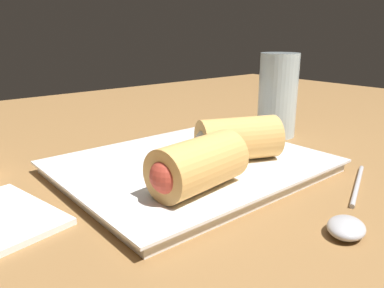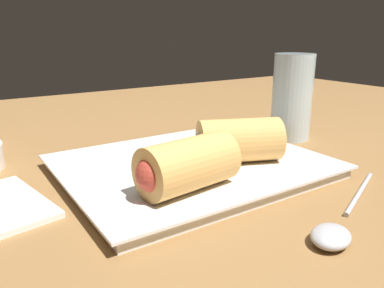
% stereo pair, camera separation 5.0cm
% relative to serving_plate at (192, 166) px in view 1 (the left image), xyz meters
% --- Properties ---
extents(table_surface, '(1.80, 1.40, 0.02)m').
position_rel_serving_plate_xyz_m(table_surface, '(-0.01, -0.02, -0.02)').
color(table_surface, olive).
rests_on(table_surface, ground).
extents(serving_plate, '(0.30, 0.25, 0.01)m').
position_rel_serving_plate_xyz_m(serving_plate, '(0.00, 0.00, 0.00)').
color(serving_plate, white).
rests_on(serving_plate, table_surface).
extents(roll_front_left, '(0.11, 0.09, 0.05)m').
position_rel_serving_plate_xyz_m(roll_front_left, '(0.04, -0.03, 0.03)').
color(roll_front_left, '#DBA356').
rests_on(roll_front_left, serving_plate).
extents(roll_front_right, '(0.11, 0.06, 0.05)m').
position_rel_serving_plate_xyz_m(roll_front_right, '(-0.06, -0.07, 0.03)').
color(roll_front_right, '#DBA356').
rests_on(roll_front_right, serving_plate).
extents(spoon, '(0.19, 0.09, 0.01)m').
position_rel_serving_plate_xyz_m(spoon, '(0.02, -0.19, -0.00)').
color(spoon, '#B2B2B7').
rests_on(spoon, table_surface).
extents(drinking_glass, '(0.06, 0.06, 0.13)m').
position_rel_serving_plate_xyz_m(drinking_glass, '(0.21, 0.04, 0.06)').
color(drinking_glass, silver).
rests_on(drinking_glass, table_surface).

